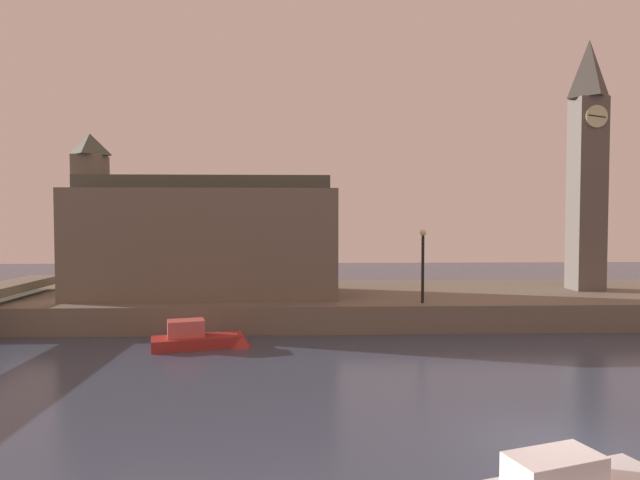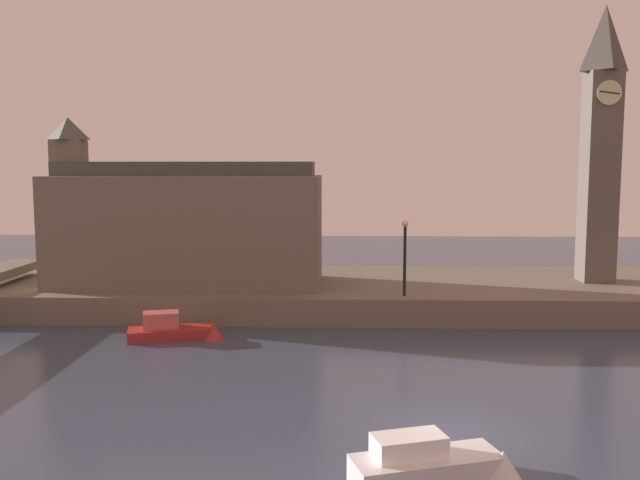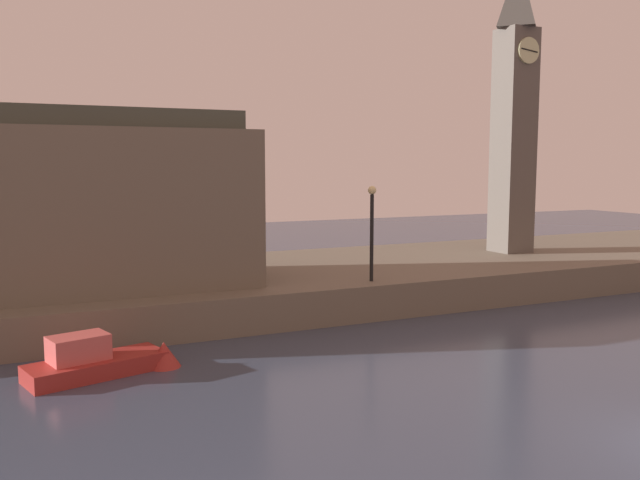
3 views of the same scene
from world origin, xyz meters
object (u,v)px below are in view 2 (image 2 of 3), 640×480
clock_tower (601,140)px  streetlamp (405,249)px  boat_dinghy_red (181,330)px  parliament_hall (183,225)px  boat_ferry_white (442,465)px

clock_tower → streetlamp: (-11.85, -5.10, -5.85)m
boat_dinghy_red → parliament_hall: bearing=101.9°
streetlamp → boat_ferry_white: (-0.60, -18.40, -3.54)m
boat_dinghy_red → boat_ferry_white: size_ratio=1.03×
clock_tower → boat_ferry_white: clock_tower is taller
streetlamp → boat_ferry_white: size_ratio=0.82×
parliament_hall → boat_ferry_white: (12.01, -21.81, -4.49)m
boat_dinghy_red → boat_ferry_white: 18.19m
boat_ferry_white → parliament_hall: bearing=118.8°
clock_tower → boat_dinghy_red: (-22.99, -8.67, -9.45)m
clock_tower → parliament_hall: clock_tower is taller
streetlamp → boat_ferry_white: bearing=-91.9°
clock_tower → parliament_hall: size_ratio=1.04×
clock_tower → streetlamp: 14.16m
boat_dinghy_red → boat_ferry_white: bearing=-54.6°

